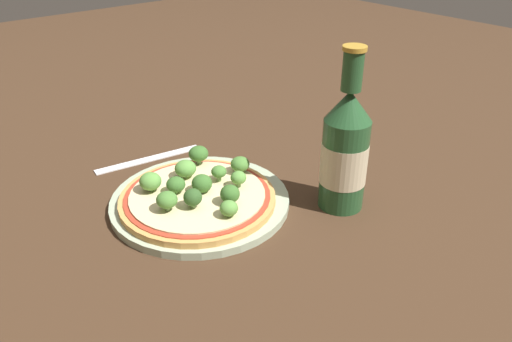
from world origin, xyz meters
The scene contains 17 objects.
ground_plane centered at (0.00, 0.00, 0.00)m, with size 3.00×3.00×0.00m, color #3D2819.
plate centered at (-0.01, 0.01, 0.01)m, with size 0.27×0.27×0.01m.
pizza centered at (0.00, 0.00, 0.02)m, with size 0.23×0.23×0.01m.
broccoli_floret_0 centered at (0.05, 0.02, 0.04)m, with size 0.03×0.03×0.03m.
broccoli_floret_1 centered at (0.00, 0.01, 0.04)m, with size 0.03×0.03×0.03m.
broccoli_floret_2 centered at (-0.02, -0.02, 0.04)m, with size 0.03×0.03×0.03m.
broccoli_floret_3 centered at (-0.05, 0.01, 0.04)m, with size 0.03×0.03×0.03m.
broccoli_floret_4 centered at (-0.01, 0.09, 0.04)m, with size 0.03×0.03×0.03m.
broccoli_floret_5 centered at (0.03, -0.03, 0.04)m, with size 0.03×0.03×0.03m.
broccoli_floret_6 centered at (0.02, 0.06, 0.04)m, with size 0.02×0.02×0.03m.
broccoli_floret_7 centered at (-0.05, -0.05, 0.04)m, with size 0.03×0.03×0.03m.
broccoli_floret_8 centered at (0.01, -0.06, 0.04)m, with size 0.03×0.03×0.03m.
broccoli_floret_9 centered at (-0.08, 0.05, 0.04)m, with size 0.03×0.03×0.03m.
broccoli_floret_10 centered at (-0.01, 0.05, 0.04)m, with size 0.02×0.02×0.03m.
broccoli_floret_11 centered at (0.08, 0.00, 0.04)m, with size 0.03×0.03×0.02m.
beer_bottle centered at (0.13, 0.17, 0.09)m, with size 0.07×0.07×0.24m.
fork centered at (-0.19, 0.02, 0.00)m, with size 0.05×0.19×0.00m.
Camera 1 is at (0.54, -0.34, 0.41)m, focal length 35.00 mm.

